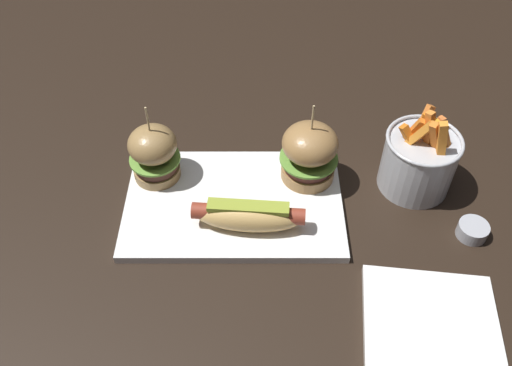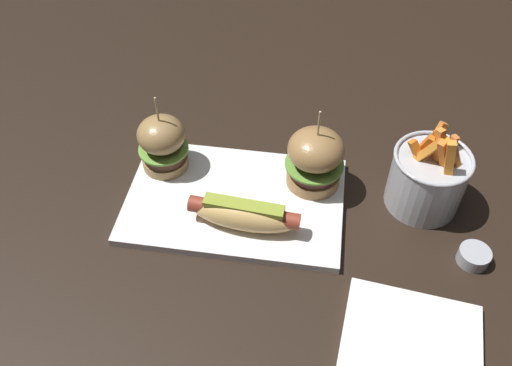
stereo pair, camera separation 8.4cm
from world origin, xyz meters
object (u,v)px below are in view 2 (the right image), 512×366
at_px(sauce_ramekin, 474,256).
at_px(side_plate, 410,352).
at_px(slider_right, 315,158).
at_px(platter_main, 235,201).
at_px(fries_bucket, 428,178).
at_px(slider_left, 163,143).
at_px(hot_dog, 244,214).

relative_size(sauce_ramekin, side_plate, 0.26).
bearing_deg(slider_right, platter_main, -155.40).
relative_size(fries_bucket, side_plate, 0.85).
distance_m(platter_main, side_plate, 0.35).
xyz_separation_m(platter_main, side_plate, (0.27, -0.22, -0.00)).
relative_size(slider_right, fries_bucket, 0.96).
height_order(platter_main, slider_left, slider_left).
xyz_separation_m(fries_bucket, side_plate, (-0.03, -0.27, -0.05)).
distance_m(slider_left, slider_right, 0.25).
bearing_deg(side_plate, slider_left, 144.96).
height_order(hot_dog, side_plate, hot_dog).
distance_m(platter_main, slider_left, 0.15).
relative_size(hot_dog, slider_left, 1.20).
height_order(hot_dog, slider_right, slider_right).
xyz_separation_m(hot_dog, side_plate, (0.24, -0.17, -0.03)).
xyz_separation_m(fries_bucket, sauce_ramekin, (0.07, -0.11, -0.04)).
relative_size(platter_main, slider_left, 2.43).
bearing_deg(slider_left, platter_main, -23.95).
distance_m(slider_left, sauce_ramekin, 0.51).
bearing_deg(slider_left, fries_bucket, -0.99).
xyz_separation_m(slider_right, side_plate, (0.15, -0.28, -0.06)).
bearing_deg(hot_dog, side_plate, -34.62).
bearing_deg(side_plate, platter_main, 140.52).
bearing_deg(slider_right, sauce_ramekin, -24.92).
height_order(platter_main, fries_bucket, fries_bucket).
bearing_deg(sauce_ramekin, slider_left, 166.81).
bearing_deg(side_plate, hot_dog, 145.38).
bearing_deg(slider_right, slider_left, 179.61).
bearing_deg(sauce_ramekin, hot_dog, 178.91).
xyz_separation_m(platter_main, hot_dog, (0.02, -0.05, 0.03)).
bearing_deg(slider_right, hot_dog, -131.90).
relative_size(hot_dog, side_plate, 0.96).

